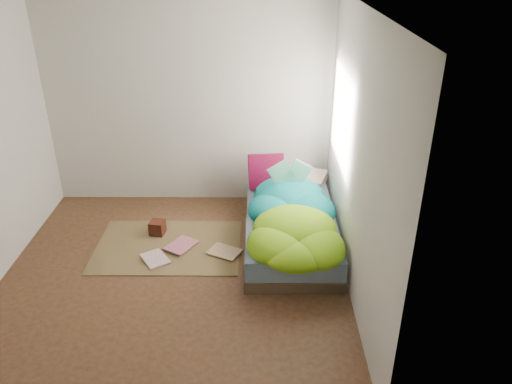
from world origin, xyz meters
TOP-DOWN VIEW (x-y plane):
  - ground at (0.00, 0.00)m, footprint 3.50×3.50m
  - room_walls at (0.01, 0.01)m, footprint 3.54×3.54m
  - bed at (1.22, 0.72)m, footprint 1.00×2.00m
  - duvet at (1.22, 0.50)m, footprint 0.96×1.84m
  - rug at (-0.15, 0.55)m, footprint 1.60×1.10m
  - pillow_floral at (1.44, 1.54)m, footprint 0.60×0.49m
  - pillow_magenta at (0.95, 1.38)m, footprint 0.44×0.18m
  - open_book at (1.22, 1.00)m, footprint 0.42×0.14m
  - wooden_box at (-0.31, 0.81)m, footprint 0.19×0.19m
  - floor_book_a at (-0.34, 0.21)m, footprint 0.37×0.39m
  - floor_book_b at (-0.11, 0.60)m, footprint 0.40×0.42m
  - floor_book_c at (0.44, 0.30)m, footprint 0.41×0.37m

SIDE VIEW (x-z plane):
  - ground at x=0.00m, z-range 0.00..0.00m
  - rug at x=-0.15m, z-range 0.00..0.01m
  - floor_book_a at x=-0.34m, z-range 0.01..0.04m
  - floor_book_c at x=0.44m, z-range 0.01..0.04m
  - floor_book_b at x=-0.11m, z-range 0.01..0.04m
  - wooden_box at x=-0.31m, z-range 0.01..0.17m
  - bed at x=1.22m, z-range 0.00..0.34m
  - pillow_floral at x=1.44m, z-range 0.34..0.45m
  - duvet at x=1.22m, z-range 0.34..0.68m
  - pillow_magenta at x=0.95m, z-range 0.34..0.77m
  - open_book at x=1.22m, z-range 0.68..0.93m
  - room_walls at x=0.01m, z-range 0.32..2.94m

